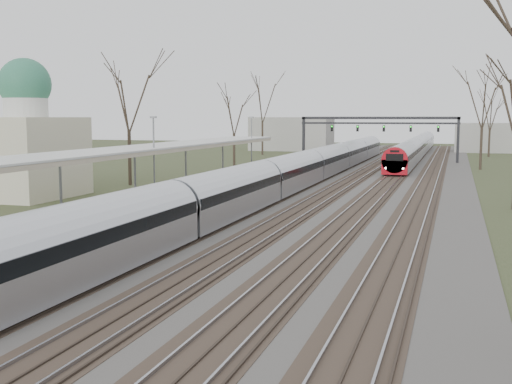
# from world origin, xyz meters

# --- Properties ---
(track_bed) EXTENTS (24.00, 160.00, 0.22)m
(track_bed) POSITION_xyz_m (0.26, 55.00, 0.06)
(track_bed) COLOR #474442
(track_bed) RESTS_ON ground
(platform) EXTENTS (3.50, 69.00, 1.00)m
(platform) POSITION_xyz_m (-9.05, 37.50, 0.50)
(platform) COLOR #9E9B93
(platform) RESTS_ON ground
(canopy) EXTENTS (4.10, 50.00, 3.11)m
(canopy) POSITION_xyz_m (-9.05, 32.99, 3.93)
(canopy) COLOR slate
(canopy) RESTS_ON platform
(dome_building) EXTENTS (10.00, 8.00, 10.30)m
(dome_building) POSITION_xyz_m (-21.71, 38.00, 3.72)
(dome_building) COLOR beige
(dome_building) RESTS_ON ground
(signal_gantry) EXTENTS (21.00, 0.59, 6.08)m
(signal_gantry) POSITION_xyz_m (0.29, 84.99, 4.91)
(signal_gantry) COLOR black
(signal_gantry) RESTS_ON ground
(tree_west_far) EXTENTS (5.50, 5.50, 11.33)m
(tree_west_far) POSITION_xyz_m (-17.00, 48.00, 8.02)
(tree_west_far) COLOR #2D231C
(tree_west_far) RESTS_ON ground
(train_near) EXTENTS (2.62, 90.21, 3.05)m
(train_near) POSITION_xyz_m (-2.50, 55.29, 1.48)
(train_near) COLOR #B6B9C1
(train_near) RESTS_ON ground
(train_far) EXTENTS (2.62, 75.21, 3.05)m
(train_far) POSITION_xyz_m (4.50, 99.82, 1.48)
(train_far) COLOR #B6B9C1
(train_far) RESTS_ON ground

